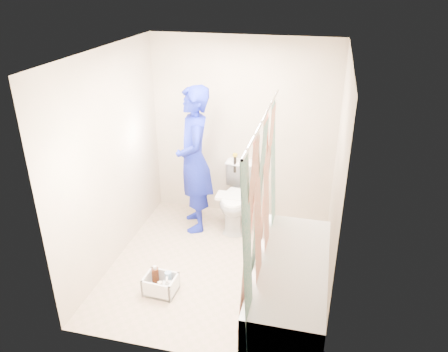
% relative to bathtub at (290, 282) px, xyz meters
% --- Properties ---
extents(floor, '(2.60, 2.60, 0.00)m').
position_rel_bathtub_xyz_m(floor, '(-0.85, 0.43, -0.27)').
color(floor, tan).
rests_on(floor, ground).
extents(ceiling, '(2.40, 2.60, 0.02)m').
position_rel_bathtub_xyz_m(ceiling, '(-0.85, 0.43, 2.13)').
color(ceiling, white).
rests_on(ceiling, wall_back).
extents(wall_back, '(2.40, 0.02, 2.40)m').
position_rel_bathtub_xyz_m(wall_back, '(-0.85, 1.73, 0.93)').
color(wall_back, '#C4B096').
rests_on(wall_back, ground).
extents(wall_front, '(2.40, 0.02, 2.40)m').
position_rel_bathtub_xyz_m(wall_front, '(-0.85, -0.88, 0.93)').
color(wall_front, '#C4B096').
rests_on(wall_front, ground).
extents(wall_left, '(0.02, 2.60, 2.40)m').
position_rel_bathtub_xyz_m(wall_left, '(-2.05, 0.43, 0.93)').
color(wall_left, '#C4B096').
rests_on(wall_left, ground).
extents(wall_right, '(0.02, 2.60, 2.40)m').
position_rel_bathtub_xyz_m(wall_right, '(0.35, 0.43, 0.93)').
color(wall_right, '#C4B096').
rests_on(wall_right, ground).
extents(bathtub, '(0.70, 1.75, 0.50)m').
position_rel_bathtub_xyz_m(bathtub, '(0.00, 0.00, 0.00)').
color(bathtub, white).
rests_on(bathtub, ground).
extents(curtain_rod, '(0.02, 1.90, 0.02)m').
position_rel_bathtub_xyz_m(curtain_rod, '(-0.33, 0.00, 1.68)').
color(curtain_rod, silver).
rests_on(curtain_rod, wall_back).
extents(shower_curtain, '(0.06, 1.75, 1.80)m').
position_rel_bathtub_xyz_m(shower_curtain, '(-0.33, 0.00, 0.75)').
color(shower_curtain, white).
rests_on(shower_curtain, curtain_rod).
extents(toilet, '(0.46, 0.80, 0.81)m').
position_rel_bathtub_xyz_m(toilet, '(-0.83, 1.38, 0.14)').
color(toilet, white).
rests_on(toilet, ground).
extents(tank_lid, '(0.50, 0.22, 0.04)m').
position_rel_bathtub_xyz_m(tank_lid, '(-0.83, 1.25, 0.21)').
color(tank_lid, white).
rests_on(tank_lid, toilet).
extents(tank_internals, '(0.20, 0.06, 0.26)m').
position_rel_bathtub_xyz_m(tank_internals, '(-0.88, 1.60, 0.53)').
color(tank_internals, black).
rests_on(tank_internals, toilet).
extents(plumber, '(0.69, 0.81, 1.88)m').
position_rel_bathtub_xyz_m(plumber, '(-1.36, 1.23, 0.67)').
color(plumber, '#0F279B').
rests_on(plumber, ground).
extents(cleaning_caddy, '(0.35, 0.28, 0.25)m').
position_rel_bathtub_xyz_m(cleaning_caddy, '(-1.32, -0.15, -0.18)').
color(cleaning_caddy, silver).
rests_on(cleaning_caddy, ground).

